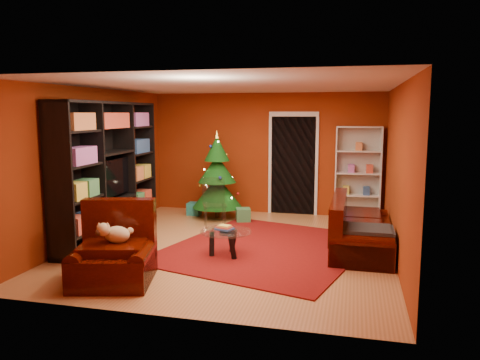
% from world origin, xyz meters
% --- Properties ---
extents(floor, '(5.00, 5.50, 0.05)m').
position_xyz_m(floor, '(0.00, 0.00, -0.03)').
color(floor, '#AF6E3E').
rests_on(floor, ground).
extents(ceiling, '(5.00, 5.50, 0.05)m').
position_xyz_m(ceiling, '(0.00, 0.00, 2.62)').
color(ceiling, silver).
rests_on(ceiling, wall_back).
extents(wall_back, '(5.00, 0.05, 2.60)m').
position_xyz_m(wall_back, '(0.00, 2.77, 1.30)').
color(wall_back, maroon).
rests_on(wall_back, ground).
extents(wall_left, '(0.05, 5.50, 2.60)m').
position_xyz_m(wall_left, '(-2.52, 0.00, 1.30)').
color(wall_left, maroon).
rests_on(wall_left, ground).
extents(wall_right, '(0.05, 5.50, 2.60)m').
position_xyz_m(wall_right, '(2.52, 0.00, 1.30)').
color(wall_right, maroon).
rests_on(wall_right, ground).
extents(doorway, '(1.06, 0.60, 2.16)m').
position_xyz_m(doorway, '(0.60, 2.73, 1.05)').
color(doorway, black).
rests_on(doorway, floor).
extents(rug, '(3.62, 3.96, 0.02)m').
position_xyz_m(rug, '(0.53, 0.01, 0.01)').
color(rug, maroon).
rests_on(rug, floor).
extents(media_unit, '(0.58, 3.10, 2.37)m').
position_xyz_m(media_unit, '(-2.27, 0.09, 1.18)').
color(media_unit, black).
rests_on(media_unit, floor).
extents(christmas_tree, '(1.13, 1.13, 1.84)m').
position_xyz_m(christmas_tree, '(-0.88, 1.99, 0.89)').
color(christmas_tree, '#0C3E0E').
rests_on(christmas_tree, floor).
extents(gift_box_teal, '(0.27, 0.27, 0.27)m').
position_xyz_m(gift_box_teal, '(-1.44, 2.13, 0.13)').
color(gift_box_teal, teal).
rests_on(gift_box_teal, floor).
extents(gift_box_green, '(0.35, 0.35, 0.28)m').
position_xyz_m(gift_box_green, '(-0.26, 1.74, 0.14)').
color(gift_box_green, '#327845').
rests_on(gift_box_green, floor).
extents(white_bookshelf, '(0.92, 0.35, 1.96)m').
position_xyz_m(white_bookshelf, '(1.95, 2.57, 0.95)').
color(white_bookshelf, white).
rests_on(white_bookshelf, floor).
extents(armchair, '(1.30, 1.30, 0.83)m').
position_xyz_m(armchair, '(-1.11, -1.94, 0.42)').
color(armchair, black).
rests_on(armchair, rug).
extents(dog, '(0.46, 0.39, 0.27)m').
position_xyz_m(dog, '(-1.07, -1.88, 0.62)').
color(dog, beige).
rests_on(dog, armchair).
extents(sofa, '(0.92, 2.02, 0.87)m').
position_xyz_m(sofa, '(2.02, 0.25, 0.43)').
color(sofa, black).
rests_on(sofa, rug).
extents(coffee_table, '(0.98, 0.98, 0.49)m').
position_xyz_m(coffee_table, '(0.01, -0.54, 0.21)').
color(coffee_table, gray).
rests_on(coffee_table, rug).
extents(acrylic_chair, '(0.58, 0.61, 0.85)m').
position_xyz_m(acrylic_chair, '(-0.70, 1.19, 0.43)').
color(acrylic_chair, '#66605B').
rests_on(acrylic_chair, rug).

